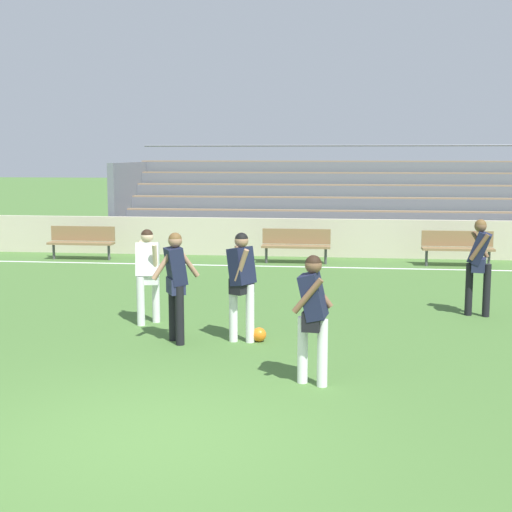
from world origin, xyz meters
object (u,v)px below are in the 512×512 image
Objects in this scene: player_dark_on_ball at (313,309)px; bench_centre_sideline at (458,245)px; bench_far_left at (296,243)px; player_dark_challenging at (242,277)px; player_dark_pressing_high at (479,258)px; player_white_deep_cover at (148,268)px; bench_near_wall_gap at (82,239)px; player_dark_wide_right at (176,277)px; bleacher_stand at (402,202)px; soccer_ball at (259,335)px.

bench_centre_sideline is at bearing 72.08° from player_dark_on_ball.
bench_far_left is 1.07× the size of player_dark_challenging.
player_dark_pressing_high is at bearing -58.48° from bench_far_left.
player_dark_on_ball is (1.16, -1.94, -0.04)m from player_dark_challenging.
player_dark_pressing_high is at bearing 12.94° from player_white_deep_cover.
bench_near_wall_gap is 9.52m from player_dark_wide_right.
soccer_ball is at bearing -104.15° from bleacher_stand.
player_white_deep_cover is at bearing -114.33° from bleacher_stand.
player_white_deep_cover is at bearing 150.39° from player_dark_challenging.
bench_centre_sideline is 1.12× the size of player_white_deep_cover.
bench_far_left is 8.14m from soccer_ball.
soccer_ball is (-3.64, -2.24, -0.92)m from player_dark_pressing_high.
player_white_deep_cover is (-5.05, -11.16, -0.43)m from bleacher_stand.
player_dark_wide_right is at bearing -98.65° from bench_far_left.
bench_far_left is 4.14m from bench_centre_sideline.
bench_far_left is at bearing 180.00° from bench_centre_sideline.
bench_near_wall_gap is at bearing 123.67° from player_dark_on_ball.
bleacher_stand is at bearing 52.71° from bench_far_left.
bleacher_stand reaches higher than player_white_deep_cover.
player_white_deep_cover is 4.11m from player_dark_on_ball.
bench_far_left is 1.10× the size of player_dark_on_ball.
player_dark_pressing_high is (9.47, -5.89, 0.49)m from bench_near_wall_gap.
bench_far_left reaches higher than soccer_ball.
bench_near_wall_gap is 12.15m from player_dark_on_ball.
player_dark_pressing_high is at bearing 26.57° from player_dark_wide_right.
player_dark_challenging is (-4.43, -8.17, 0.46)m from bench_centre_sideline.
bleacher_stand reaches higher than player_dark_on_ball.
player_dark_on_ball is 2.34m from soccer_ball.
bench_far_left is 10.15m from player_dark_on_ball.
player_dark_pressing_high is at bearing 57.03° from player_dark_on_ball.
bench_centre_sideline is at bearing 61.52° from player_dark_challenging.
bench_far_left is 1.07× the size of player_dark_wide_right.
bench_centre_sideline is (1.12, -3.98, -0.83)m from bleacher_stand.
player_dark_challenging is 1.04× the size of player_white_deep_cover.
player_white_deep_cover reaches higher than bench_near_wall_gap.
bench_far_left is at bearing 89.83° from soccer_ball.
bench_centre_sideline is 1.07× the size of player_dark_wide_right.
bleacher_stand is at bearing 75.85° from soccer_ball.
bleacher_stand is 10.43× the size of player_dark_challenging.
bench_far_left is at bearing 74.31° from player_white_deep_cover.
bench_centre_sideline is (4.14, 0.00, 0.00)m from bench_far_left.
bench_centre_sideline is at bearing 0.00° from bench_far_left.
player_dark_wide_right is at bearing -123.01° from bench_centre_sideline.
player_dark_on_ball is at bearing -39.69° from player_dark_wide_right.
bench_near_wall_gap is at bearing 125.68° from soccer_ball.
player_white_deep_cover is 0.93× the size of player_dark_pressing_high.
bench_centre_sideline is 1.07× the size of player_dark_challenging.
player_dark_on_ball is 5.03m from player_dark_pressing_high.
bench_centre_sideline is at bearing 56.99° from player_dark_wide_right.
bleacher_stand is 10.18× the size of player_dark_pressing_high.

